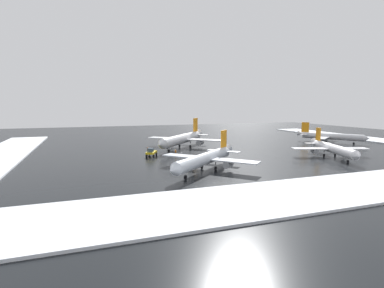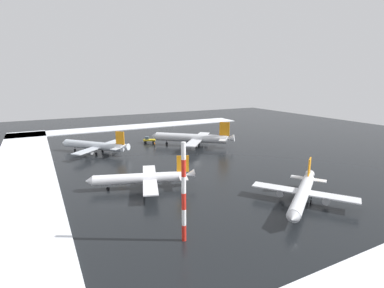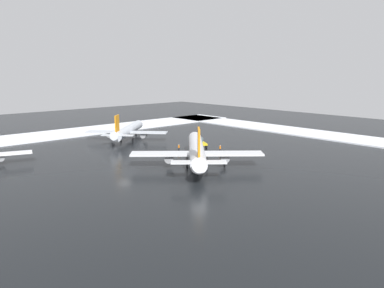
# 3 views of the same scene
# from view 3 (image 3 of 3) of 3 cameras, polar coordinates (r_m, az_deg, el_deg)

# --- Properties ---
(ground_plane) EXTENTS (240.00, 240.00, 0.00)m
(ground_plane) POSITION_cam_3_polar(r_m,az_deg,el_deg) (73.90, -10.39, -4.16)
(ground_plane) COLOR black
(snow_bank_far) EXTENTS (152.00, 16.00, 0.39)m
(snow_bank_far) POSITION_cam_3_polar(r_m,az_deg,el_deg) (118.36, -23.50, 0.91)
(snow_bank_far) COLOR white
(snow_bank_far) RESTS_ON ground_plane
(snow_bank_left) EXTENTS (14.00, 116.00, 0.39)m
(snow_bank_left) POSITION_cam_3_polar(r_m,az_deg,el_deg) (122.50, 17.08, 1.66)
(snow_bank_left) COLOR white
(snow_bank_left) RESTS_ON ground_plane
(airplane_parked_portside) EXTENTS (24.55, 26.14, 9.57)m
(airplane_parked_portside) POSITION_cam_3_polar(r_m,az_deg,el_deg) (76.88, 0.71, -0.96)
(airplane_parked_portside) COLOR silver
(airplane_parked_portside) RESTS_ON ground_plane
(airplane_foreground_jet) EXTENTS (22.38, 21.01, 8.19)m
(airplane_foreground_jet) POSITION_cam_3_polar(r_m,az_deg,el_deg) (107.26, -9.71, 2.07)
(airplane_foreground_jet) COLOR silver
(airplane_foreground_jet) RESTS_ON ground_plane
(pushback_tug) EXTENTS (4.03, 5.10, 2.50)m
(pushback_tug) POSITION_cam_3_polar(r_m,az_deg,el_deg) (95.16, 1.28, 0.22)
(pushback_tug) COLOR gold
(pushback_tug) RESTS_ON ground_plane
(ground_crew_beside_wing) EXTENTS (0.36, 0.36, 1.71)m
(ground_crew_beside_wing) POSITION_cam_3_polar(r_m,az_deg,el_deg) (90.77, -2.01, -0.51)
(ground_crew_beside_wing) COLOR black
(ground_crew_beside_wing) RESTS_ON ground_plane
(ground_crew_near_tug) EXTENTS (0.36, 0.36, 1.71)m
(ground_crew_near_tug) POSITION_cam_3_polar(r_m,az_deg,el_deg) (89.90, 4.30, -0.65)
(ground_crew_near_tug) COLOR black
(ground_crew_near_tug) RESTS_ON ground_plane
(ground_crew_mid_apron) EXTENTS (0.36, 0.36, 1.71)m
(ground_crew_mid_apron) POSITION_cam_3_polar(r_m,az_deg,el_deg) (77.57, 4.98, -2.56)
(ground_crew_mid_apron) COLOR black
(ground_crew_mid_apron) RESTS_ON ground_plane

